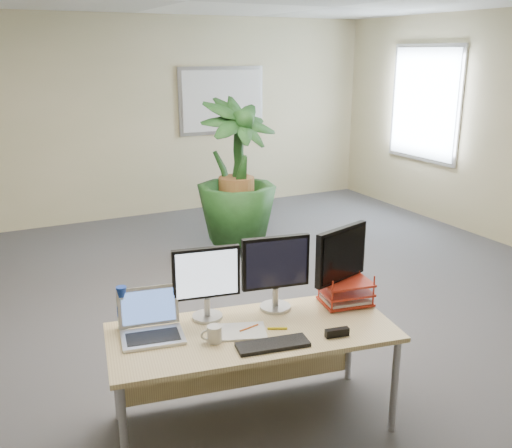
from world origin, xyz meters
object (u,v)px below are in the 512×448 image
desk (249,343)px  floor_plant (236,189)px  monitor_left (206,278)px  laptop (151,324)px  monitor_right (276,268)px

desk → floor_plant: (1.23, 2.84, 0.24)m
monitor_left → floor_plant: bearing=61.8°
laptop → desk: bearing=-13.2°
monitor_left → laptop: size_ratio=1.15×
monitor_left → laptop: (-0.37, -0.05, -0.20)m
desk → laptop: size_ratio=4.45×
desk → laptop: bearing=166.8°
monitor_left → desk: bearing=-42.9°
desk → laptop: 0.61m
floor_plant → monitor_left: (-1.43, -2.66, 0.16)m
monitor_right → laptop: 0.84m
desk → monitor_left: size_ratio=3.88×
floor_plant → laptop: 3.25m
floor_plant → desk: bearing=-113.5°
monitor_left → laptop: monitor_left is taller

